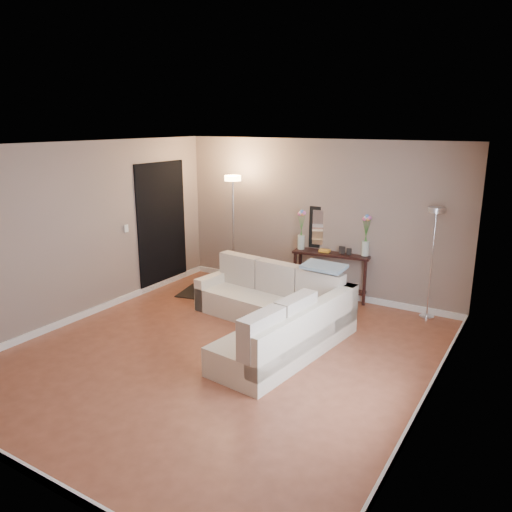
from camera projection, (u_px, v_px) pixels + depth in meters
The scene contains 23 objects.
floor at pixel (224, 353), 6.39m from camera, with size 5.00×5.50×0.01m, color #975037.
ceiling at pixel (220, 145), 5.71m from camera, with size 5.00×5.50×0.01m, color white.
wall_back at pixel (317, 218), 8.32m from camera, with size 5.00×0.02×2.60m, color gray.
wall_front at pixel (11, 335), 3.77m from camera, with size 5.00×0.02×2.60m, color gray.
wall_left at pixel (82, 232), 7.31m from camera, with size 0.02×5.50×2.60m, color gray.
wall_right at pixel (436, 290), 4.79m from camera, with size 0.02×5.50×2.60m, color gray.
baseboard_back at pixel (314, 290), 8.63m from camera, with size 5.00×0.03×0.10m, color white.
baseboard_front at pixel (34, 474), 4.12m from camera, with size 5.00×0.03×0.10m, color white.
baseboard_left at pixel (90, 312), 7.62m from camera, with size 0.03×5.50×0.10m, color white.
baseboard_right at pixel (422, 405), 5.12m from camera, with size 0.03×5.50×0.10m, color white.
doorway at pixel (162, 225), 8.75m from camera, with size 0.02×1.20×2.20m, color black.
switch_plate at pixel (126, 228), 8.02m from camera, with size 0.02×0.08×0.12m, color white.
sectional_sofa at pixel (275, 312), 6.90m from camera, with size 2.46×2.53×0.84m.
throw_blanket at pixel (324, 267), 6.94m from camera, with size 0.60×0.35×0.05m, color gray.
console_table at pixel (326, 272), 8.31m from camera, with size 1.31×0.51×0.78m.
leaning_mirror at pixel (336, 229), 8.23m from camera, with size 0.90×0.16×0.70m.
table_decor at pixel (331, 251), 8.15m from camera, with size 0.54×0.14×0.13m.
flower_vase_left at pixel (301, 232), 8.32m from camera, with size 0.15×0.13×0.67m.
flower_vase_right at pixel (366, 238), 7.90m from camera, with size 0.15×0.13×0.67m.
floor_lamp_lit at pixel (233, 209), 8.60m from camera, with size 0.34×0.34×1.98m.
floor_lamp_unlit at pixel (434, 241), 7.22m from camera, with size 0.26×0.26×1.68m.
charcoal_rug at pixel (221, 292), 8.65m from camera, with size 1.29×0.97×0.02m, color black.
black_bag at pixel (206, 289), 8.61m from camera, with size 0.37×0.26×0.24m, color black.
Camera 1 is at (3.40, -4.77, 2.86)m, focal length 35.00 mm.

